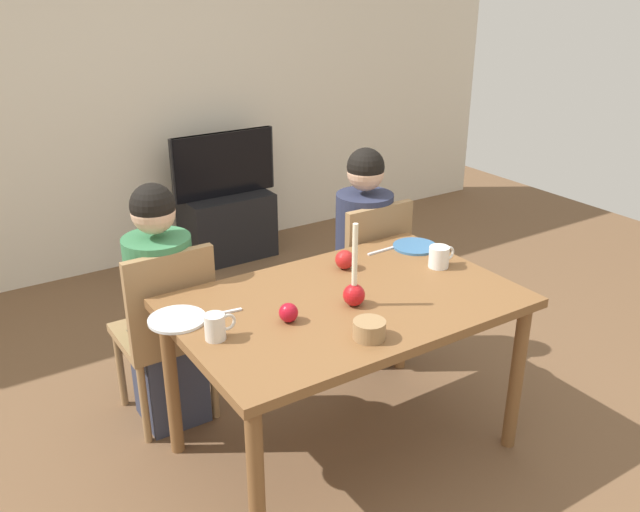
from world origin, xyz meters
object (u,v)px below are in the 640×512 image
chair_right (367,270)px  tv_stand (227,226)px  plate_right (415,246)px  apple_by_left_plate (288,313)px  plate_left (177,319)px  dining_table (346,317)px  person_left_child (163,311)px  mug_left (216,327)px  bowl_walnuts (369,330)px  apple_near_candle (345,260)px  tv (224,164)px  person_right_child (363,258)px  mug_right (439,257)px  chair_left (167,325)px  candle_centerpiece (354,289)px

chair_right → tv_stand: size_ratio=1.41×
plate_right → apple_by_left_plate: 0.95m
plate_left → apple_by_left_plate: apple_by_left_plate is taller
dining_table → person_left_child: 0.86m
mug_left → bowl_walnuts: (0.47, -0.30, -0.02)m
apple_near_candle → tv: bearing=79.8°
tv_stand → apple_by_left_plate: size_ratio=8.47×
person_right_child → tv: 1.67m
tv → mug_right: size_ratio=5.76×
chair_left → chair_right: 1.12m
chair_left → tv: bearing=57.1°
person_right_child → apple_near_candle: person_right_child is taller
mug_left → mug_right: bearing=2.3°
candle_centerpiece → apple_by_left_plate: (-0.29, 0.02, -0.03)m
person_right_child → bowl_walnuts: (-0.67, -0.94, 0.22)m
dining_table → bowl_walnuts: (-0.11, -0.30, 0.12)m
candle_centerpiece → tv: bearing=77.1°
mug_right → apple_by_left_plate: bearing=-174.9°
candle_centerpiece → mug_right: (0.55, 0.10, -0.02)m
dining_table → tv: 2.36m
chair_left → dining_table: bearing=-47.3°
bowl_walnuts → apple_near_candle: bearing=63.4°
mug_left → mug_right: (1.12, 0.05, -0.00)m
dining_table → person_right_child: bearing=48.8°
plate_left → candle_centerpiece: bearing=-22.0°
chair_right → tv: 1.71m
tv_stand → candle_centerpiece: (-0.54, -2.36, 0.58)m
mug_left → mug_right: mug_left is taller
chair_right → plate_right: 0.42m
chair_left → plate_right: 1.23m
person_right_child → apple_near_candle: (-0.39, -0.38, 0.22)m
dining_table → mug_right: mug_right is taller
plate_right → mug_right: mug_right is taller
tv → apple_near_candle: bearing=-100.2°
chair_left → plate_right: size_ratio=4.19×
chair_left → chair_right: bearing=0.0°
tv_stand → plate_left: size_ratio=2.85×
person_right_child → tv_stand: 1.69m
mug_right → mug_left: bearing=-177.7°
apple_by_left_plate → apple_near_candle: bearing=32.1°
dining_table → bowl_walnuts: size_ratio=11.52×
bowl_walnuts → apple_near_candle: size_ratio=1.39×
mug_left → apple_by_left_plate: (0.29, -0.03, -0.01)m
bowl_walnuts → apple_by_left_plate: 0.33m
person_right_child → candle_centerpiece: bearing=-129.0°
person_left_child → chair_left: bearing=-90.0°
dining_table → chair_left: size_ratio=1.56×
tv → bowl_walnuts: size_ratio=6.50×
apple_by_left_plate → plate_right: bearing=19.0°
candle_centerpiece → tv_stand: bearing=77.1°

